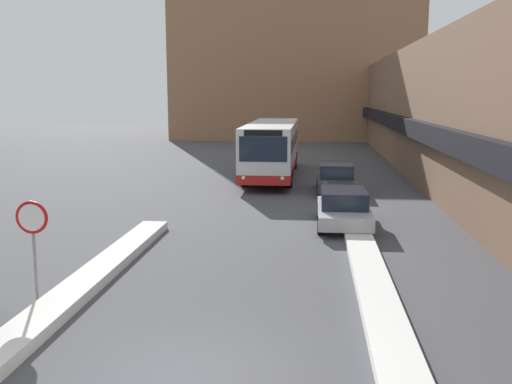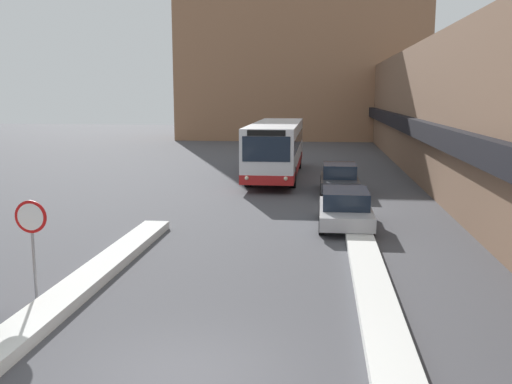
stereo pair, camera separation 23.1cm
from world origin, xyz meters
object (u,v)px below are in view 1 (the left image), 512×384
object	(u,v)px
parked_car_front	(343,208)
stop_sign	(33,230)
city_bus	(272,147)
parked_car_middle	(336,178)

from	to	relation	value
parked_car_front	stop_sign	bearing A→B (deg)	-130.85
city_bus	parked_car_middle	size ratio (longest dim) A/B	2.97
stop_sign	parked_car_front	bearing A→B (deg)	49.15
parked_car_front	parked_car_middle	size ratio (longest dim) A/B	0.99
parked_car_middle	stop_sign	bearing A→B (deg)	-115.06
city_bus	stop_sign	xyz separation A→B (m)	(-3.98, -21.14, 0.03)
parked_car_front	parked_car_middle	distance (m)	7.36
parked_car_middle	stop_sign	world-z (taller)	stop_sign
parked_car_front	city_bus	bearing A→B (deg)	105.76
city_bus	parked_car_middle	bearing A→B (deg)	-55.45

